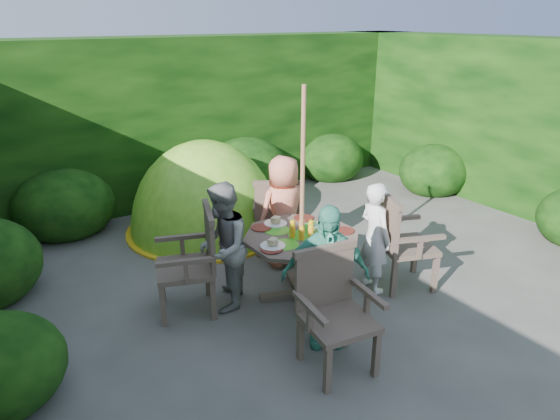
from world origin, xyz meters
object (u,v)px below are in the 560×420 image
dome_tent (208,229)px  child_left (223,247)px  garden_chair_right (400,240)px  garden_chair_back (277,214)px  garden_chair_left (194,260)px  child_back (284,211)px  garden_chair_front (333,308)px  child_front (325,276)px  patio_table (302,245)px  child_right (375,237)px  parasol_pole (302,199)px

dome_tent → child_left: bearing=-125.8°
garden_chair_right → garden_chair_back: 1.56m
garden_chair_left → child_back: bearing=125.1°
garden_chair_left → garden_chair_right: bearing=88.8°
garden_chair_front → garden_chair_left: bearing=121.7°
dome_tent → child_back: bearing=-92.2°
garden_chair_left → garden_chair_back: size_ratio=1.08×
garden_chair_back → dome_tent: bearing=-37.1°
child_left → child_front: 1.13m
child_front → dome_tent: size_ratio=0.52×
patio_table → garden_chair_left: 1.09m
patio_table → child_right: bearing=-20.4°
parasol_pole → garden_chair_right: (1.02, -0.38, -0.56)m
patio_table → garden_chair_back: size_ratio=1.64×
child_back → dome_tent: bearing=-73.6°
child_left → dome_tent: child_left is taller
garden_chair_back → child_right: (0.38, -1.31, 0.09)m
child_left → garden_chair_right: bearing=103.6°
garden_chair_left → child_left: size_ratio=0.78×
garden_chair_right → dome_tent: dome_tent is taller
child_right → dome_tent: dome_tent is taller
garden_chair_right → garden_chair_front: garden_chair_right is taller
garden_chair_right → garden_chair_left: 2.18m
child_left → child_right: bearing=103.6°
garden_chair_front → parasol_pole: bearing=76.4°
child_front → dome_tent: (0.22, 2.91, -0.66)m
child_left → garden_chair_front: bearing=49.1°
garden_chair_right → garden_chair_front: size_ratio=1.03×
patio_table → child_front: size_ratio=1.18×
child_front → child_left: bearing=143.1°
patio_table → child_back: child_back is taller
patio_table → child_back: size_ratio=1.18×
garden_chair_left → garden_chair_front: size_ratio=1.04×
garden_chair_front → child_left: child_left is taller
garden_chair_right → child_right: 0.30m
child_back → dome_tent: size_ratio=0.52×
garden_chair_front → child_front: (0.12, 0.27, 0.14)m
parasol_pole → child_front: parasol_pole is taller
garden_chair_front → garden_chair_right: bearing=32.1°
child_front → child_right: bearing=53.1°
child_right → child_left: child_left is taller
child_back → garden_chair_back: bearing=-104.1°
garden_chair_right → garden_chair_back: bearing=45.8°
garden_chair_left → garden_chair_front: 1.53m
garden_chair_front → child_right: child_right is taller
child_back → garden_chair_left: bearing=18.8°
garden_chair_front → child_back: (0.68, 1.77, 0.13)m
patio_table → child_back: 0.80m
garden_chair_front → child_left: (-0.35, 1.30, 0.13)m
garden_chair_right → child_left: bearing=90.5°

